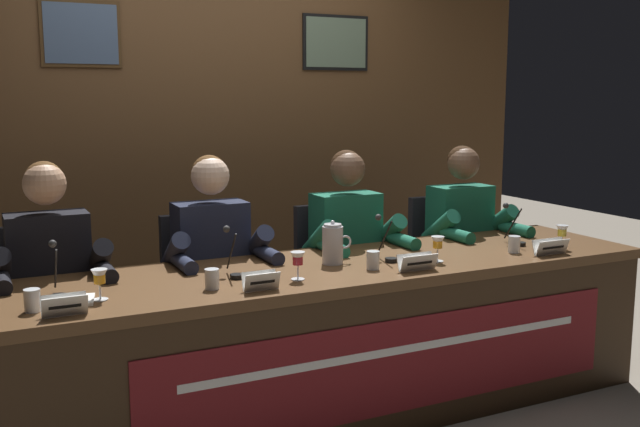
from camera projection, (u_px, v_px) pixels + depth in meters
ground_plane at (320, 412)px, 3.55m from camera, size 12.00×12.00×0.00m
wall_back_panelled at (217, 130)px, 4.67m from camera, size 4.58×0.14×2.60m
conference_table at (332, 319)px, 3.37m from camera, size 3.38×0.80×0.73m
chair_far_left at (50, 324)px, 3.49m from camera, size 0.44×0.45×0.91m
panelist_far_left at (52, 277)px, 3.27m from camera, size 0.51×0.48×1.24m
nameplate_far_left at (64, 305)px, 2.64m from camera, size 0.16×0.06×0.08m
juice_glass_far_left at (99, 279)px, 2.84m from camera, size 0.06×0.06×0.12m
water_cup_far_left at (32, 302)px, 2.70m from camera, size 0.06×0.06×0.08m
microphone_far_left at (57, 279)px, 2.89m from camera, size 0.06×0.17×0.22m
chair_center_left at (205, 304)px, 3.82m from camera, size 0.44×0.45×0.91m
panelist_center_left at (216, 260)px, 3.60m from camera, size 0.51×0.48×1.24m
nameplate_center_left at (261, 281)px, 2.99m from camera, size 0.15×0.06×0.08m
juice_glass_center_left at (298, 260)px, 3.16m from camera, size 0.06×0.06×0.12m
water_cup_center_left at (212, 280)px, 3.01m from camera, size 0.06×0.06×0.08m
microphone_center_left at (233, 260)px, 3.21m from camera, size 0.06×0.17×0.22m
chair_center_right at (336, 287)px, 4.16m from camera, size 0.44×0.45×0.91m
panelist_center_right at (353, 246)px, 3.94m from camera, size 0.51×0.48×1.24m
nameplate_center_right at (417, 262)px, 3.32m from camera, size 0.19×0.06×0.08m
juice_glass_center_right at (438, 244)px, 3.50m from camera, size 0.06×0.06×0.12m
water_cup_center_right at (373, 261)px, 3.36m from camera, size 0.06×0.06×0.08m
microphone_center_right at (387, 245)px, 3.53m from camera, size 0.06×0.17×0.22m
chair_far_right at (446, 273)px, 4.49m from camera, size 0.44×0.45×0.91m
panelist_far_right at (468, 234)px, 4.27m from camera, size 0.51×0.48×1.24m
nameplate_far_right at (551, 247)px, 3.66m from camera, size 0.20×0.06×0.08m
juice_glass_far_right at (562, 232)px, 3.80m from camera, size 0.06×0.06×0.12m
water_cup_far_right at (514, 245)px, 3.72m from camera, size 0.06×0.06×0.08m
microphone_far_right at (515, 231)px, 3.91m from camera, size 0.06×0.17×0.22m
water_pitcher_central at (333, 244)px, 3.46m from camera, size 0.15×0.10×0.21m
document_stack_far_left at (66, 301)px, 2.82m from camera, size 0.24×0.19×0.01m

